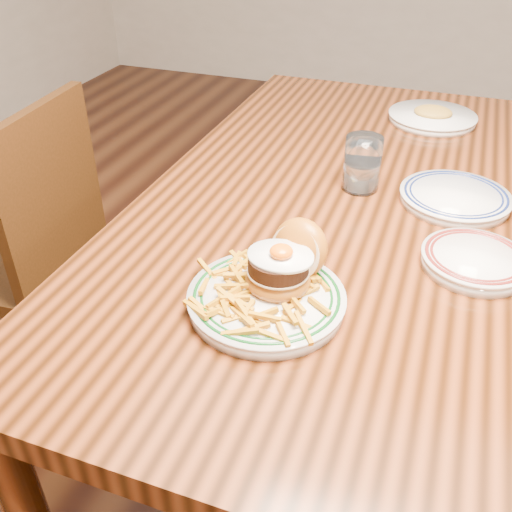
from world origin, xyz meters
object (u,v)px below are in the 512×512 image
(side_plate, at_px, (475,260))
(main_plate, at_px, (272,285))
(chair_left, at_px, (26,248))
(table, at_px, (338,227))

(side_plate, bearing_deg, main_plate, -163.23)
(chair_left, distance_m, side_plate, 1.18)
(chair_left, bearing_deg, main_plate, -25.47)
(table, relative_size, side_plate, 8.27)
(chair_left, xyz_separation_m, main_plate, (0.83, -0.31, 0.31))
(table, relative_size, main_plate, 5.68)
(table, xyz_separation_m, chair_left, (-0.85, -0.11, -0.18))
(chair_left, height_order, side_plate, chair_left)
(table, xyz_separation_m, side_plate, (0.29, -0.20, 0.11))
(main_plate, bearing_deg, side_plate, 52.77)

